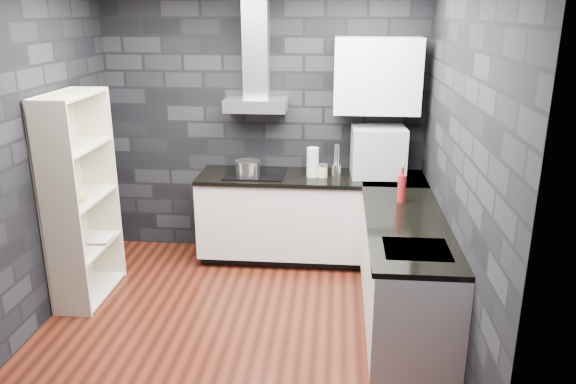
# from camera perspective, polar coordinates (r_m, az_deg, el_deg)

# --- Properties ---
(ground) EXTENTS (3.20, 3.20, 0.00)m
(ground) POSITION_cam_1_polar(r_m,az_deg,el_deg) (4.69, -4.89, -13.30)
(ground) COLOR #481A0F
(wall_back) EXTENTS (3.20, 0.05, 2.70)m
(wall_back) POSITION_cam_1_polar(r_m,az_deg,el_deg) (5.72, -2.45, 7.07)
(wall_back) COLOR black
(wall_back) RESTS_ON ground
(wall_front) EXTENTS (3.20, 0.05, 2.70)m
(wall_front) POSITION_cam_1_polar(r_m,az_deg,el_deg) (2.67, -11.67, -6.37)
(wall_front) COLOR black
(wall_front) RESTS_ON ground
(wall_left) EXTENTS (0.05, 3.20, 2.70)m
(wall_left) POSITION_cam_1_polar(r_m,az_deg,el_deg) (4.73, -25.16, 3.02)
(wall_left) COLOR black
(wall_left) RESTS_ON ground
(wall_right) EXTENTS (0.05, 3.20, 2.70)m
(wall_right) POSITION_cam_1_polar(r_m,az_deg,el_deg) (4.18, 17.10, 2.18)
(wall_right) COLOR black
(wall_right) RESTS_ON ground
(toekick_back) EXTENTS (2.18, 0.50, 0.10)m
(toekick_back) POSITION_cam_1_polar(r_m,az_deg,el_deg) (5.80, 2.28, -6.27)
(toekick_back) COLOR black
(toekick_back) RESTS_ON ground
(toekick_right) EXTENTS (0.50, 1.78, 0.10)m
(toekick_right) POSITION_cam_1_polar(r_m,az_deg,el_deg) (4.73, 11.93, -12.68)
(toekick_right) COLOR black
(toekick_right) RESTS_ON ground
(counter_back_cab) EXTENTS (2.20, 0.60, 0.76)m
(counter_back_cab) POSITION_cam_1_polar(r_m,az_deg,el_deg) (5.60, 2.32, -2.43)
(counter_back_cab) COLOR silver
(counter_back_cab) RESTS_ON ground
(counter_right_cab) EXTENTS (0.60, 1.80, 0.76)m
(counter_right_cab) POSITION_cam_1_polar(r_m,az_deg,el_deg) (4.53, 11.77, -7.99)
(counter_right_cab) COLOR silver
(counter_right_cab) RESTS_ON ground
(counter_back_top) EXTENTS (2.20, 0.62, 0.04)m
(counter_back_top) POSITION_cam_1_polar(r_m,az_deg,el_deg) (5.47, 2.36, 1.47)
(counter_back_top) COLOR black
(counter_back_top) RESTS_ON counter_back_cab
(counter_right_top) EXTENTS (0.62, 1.80, 0.04)m
(counter_right_top) POSITION_cam_1_polar(r_m,az_deg,el_deg) (4.37, 11.98, -3.26)
(counter_right_top) COLOR black
(counter_right_top) RESTS_ON counter_right_cab
(counter_corner_top) EXTENTS (0.62, 0.62, 0.04)m
(counter_corner_top) POSITION_cam_1_polar(r_m,az_deg,el_deg) (5.50, 10.73, 1.26)
(counter_corner_top) COLOR black
(counter_corner_top) RESTS_ON counter_right_cab
(hood_body) EXTENTS (0.60, 0.34, 0.12)m
(hood_body) POSITION_cam_1_polar(r_m,az_deg,el_deg) (5.50, -3.27, 8.84)
(hood_body) COLOR silver
(hood_body) RESTS_ON wall_back
(hood_chimney) EXTENTS (0.24, 0.20, 0.90)m
(hood_chimney) POSITION_cam_1_polar(r_m,az_deg,el_deg) (5.51, -3.25, 14.19)
(hood_chimney) COLOR silver
(hood_chimney) RESTS_ON hood_body
(upper_cabinet) EXTENTS (0.80, 0.35, 0.70)m
(upper_cabinet) POSITION_cam_1_polar(r_m,az_deg,el_deg) (5.41, 9.06, 11.59)
(upper_cabinet) COLOR silver
(upper_cabinet) RESTS_ON wall_back
(cooktop) EXTENTS (0.58, 0.50, 0.01)m
(cooktop) POSITION_cam_1_polar(r_m,az_deg,el_deg) (5.52, -3.34, 1.90)
(cooktop) COLOR black
(cooktop) RESTS_ON counter_back_top
(sink_rim) EXTENTS (0.44, 0.40, 0.01)m
(sink_rim) POSITION_cam_1_polar(r_m,az_deg,el_deg) (3.90, 12.93, -5.72)
(sink_rim) COLOR silver
(sink_rim) RESTS_ON counter_right_top
(pot) EXTENTS (0.29, 0.29, 0.14)m
(pot) POSITION_cam_1_polar(r_m,az_deg,el_deg) (5.40, -4.13, 2.34)
(pot) COLOR silver
(pot) RESTS_ON cooktop
(glass_vase) EXTENTS (0.15, 0.15, 0.28)m
(glass_vase) POSITION_cam_1_polar(r_m,az_deg,el_deg) (5.40, 2.53, 3.04)
(glass_vase) COLOR silver
(glass_vase) RESTS_ON counter_back_top
(storage_jar) EXTENTS (0.12, 0.12, 0.11)m
(storage_jar) POSITION_cam_1_polar(r_m,az_deg,el_deg) (5.41, 3.54, 2.10)
(storage_jar) COLOR #CDBA88
(storage_jar) RESTS_ON counter_back_top
(utensil_crock) EXTENTS (0.11, 0.11, 0.12)m
(utensil_crock) POSITION_cam_1_polar(r_m,az_deg,el_deg) (5.44, 4.90, 2.19)
(utensil_crock) COLOR silver
(utensil_crock) RESTS_ON counter_back_top
(appliance_garage) EXTENTS (0.52, 0.42, 0.50)m
(appliance_garage) POSITION_cam_1_polar(r_m,az_deg,el_deg) (5.47, 9.14, 3.92)
(appliance_garage) COLOR #A1A4A9
(appliance_garage) RESTS_ON counter_back_top
(red_bottle) EXTENTS (0.07, 0.07, 0.23)m
(red_bottle) POSITION_cam_1_polar(r_m,az_deg,el_deg) (4.77, 11.46, 0.35)
(red_bottle) COLOR maroon
(red_bottle) RESTS_ON counter_right_top
(bookshelf) EXTENTS (0.58, 0.87, 1.80)m
(bookshelf) POSITION_cam_1_polar(r_m,az_deg,el_deg) (5.09, -20.30, -0.68)
(bookshelf) COLOR beige
(bookshelf) RESTS_ON ground
(fruit_bowl) EXTENTS (0.22, 0.22, 0.05)m
(fruit_bowl) POSITION_cam_1_polar(r_m,az_deg,el_deg) (5.03, -20.66, -0.52)
(fruit_bowl) COLOR silver
(fruit_bowl) RESTS_ON bookshelf
(book_red) EXTENTS (0.15, 0.04, 0.20)m
(book_red) POSITION_cam_1_polar(r_m,az_deg,el_deg) (5.34, -19.29, -3.48)
(book_red) COLOR #94060D
(book_red) RESTS_ON bookshelf
(book_second) EXTENTS (0.18, 0.03, 0.24)m
(book_second) POSITION_cam_1_polar(r_m,az_deg,el_deg) (5.31, -19.37, -3.33)
(book_second) COLOR #B2B2B2
(book_second) RESTS_ON bookshelf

